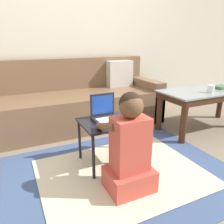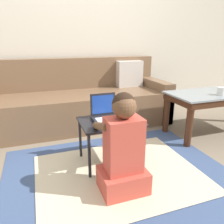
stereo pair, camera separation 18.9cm
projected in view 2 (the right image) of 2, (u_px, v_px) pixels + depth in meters
ground_plane at (117, 161)px, 2.00m from camera, size 16.00×16.00×0.00m
wall_back at (78, 25)px, 2.99m from camera, size 9.00×0.06×2.50m
area_rug at (119, 173)px, 1.80m from camera, size 1.82×1.42×0.01m
couch at (81, 102)px, 2.85m from camera, size 2.26×0.84×0.83m
coffee_table at (217, 98)px, 2.50m from camera, size 1.16×0.52×0.49m
laptop_desk at (111, 126)px, 1.87m from camera, size 0.52×0.40×0.40m
laptop at (106, 116)px, 1.86m from camera, size 0.23×0.21×0.22m
computer_mouse at (128, 119)px, 1.85m from camera, size 0.07×0.09×0.04m
person_seated at (123, 150)px, 1.51m from camera, size 0.33×0.43×0.73m
cup_on_table at (221, 91)px, 2.32m from camera, size 0.08×0.08×0.08m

